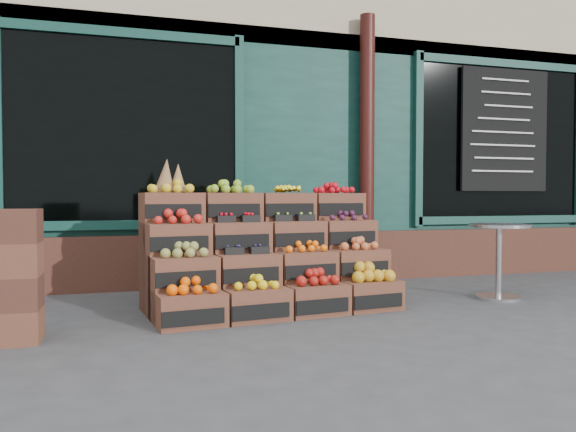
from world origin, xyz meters
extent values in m
plane|color=#3D3D3F|center=(0.00, 0.00, 0.00)|extent=(60.00, 60.00, 0.00)
cube|color=#113A31|center=(0.00, 5.20, 2.40)|extent=(12.00, 6.00, 4.80)
cube|color=#113A31|center=(0.00, 2.25, 1.50)|extent=(12.00, 0.12, 3.00)
cube|color=#49271D|center=(0.00, 2.18, 0.30)|extent=(12.00, 0.18, 0.60)
cube|color=black|center=(-1.60, 2.18, 1.75)|extent=(2.40, 0.06, 2.00)
cube|color=black|center=(3.20, 2.18, 1.75)|extent=(2.40, 0.06, 2.00)
cylinder|color=#350F0C|center=(1.20, 2.05, 1.60)|extent=(0.18, 0.18, 3.20)
cube|color=black|center=(3.20, 2.10, 1.90)|extent=(1.30, 0.04, 1.60)
cube|color=brown|center=(-1.14, 0.28, 0.13)|extent=(0.57, 0.43, 0.27)
cube|color=black|center=(-1.11, 0.08, 0.11)|extent=(0.49, 0.08, 0.12)
cube|color=#F35303|center=(-1.14, 0.28, 0.31)|extent=(0.46, 0.33, 0.09)
cube|color=brown|center=(-0.59, 0.34, 0.13)|extent=(0.57, 0.43, 0.27)
cube|color=black|center=(-0.57, 0.15, 0.11)|extent=(0.49, 0.08, 0.12)
cube|color=yellow|center=(-0.59, 0.34, 0.31)|extent=(0.46, 0.33, 0.09)
cube|color=brown|center=(-0.04, 0.41, 0.13)|extent=(0.57, 0.43, 0.27)
cube|color=black|center=(-0.02, 0.22, 0.11)|extent=(0.49, 0.08, 0.12)
cube|color=#9C1710|center=(-0.04, 0.41, 0.32)|extent=(0.46, 0.33, 0.10)
cube|color=brown|center=(0.50, 0.48, 0.13)|extent=(0.57, 0.43, 0.27)
cube|color=black|center=(0.53, 0.28, 0.11)|extent=(0.49, 0.08, 0.12)
cube|color=#C1891A|center=(0.50, 0.48, 0.33)|extent=(0.46, 0.33, 0.12)
cube|color=brown|center=(-1.16, 0.50, 0.40)|extent=(0.57, 0.43, 0.27)
cube|color=black|center=(-1.14, 0.31, 0.37)|extent=(0.49, 0.08, 0.12)
cube|color=olive|center=(-1.16, 0.50, 0.58)|extent=(0.46, 0.33, 0.09)
cube|color=brown|center=(-0.62, 0.57, 0.40)|extent=(0.57, 0.43, 0.27)
cube|color=black|center=(-0.59, 0.37, 0.37)|extent=(0.49, 0.08, 0.12)
cube|color=#27234B|center=(-0.62, 0.57, 0.55)|extent=(0.46, 0.33, 0.03)
cube|color=brown|center=(-0.07, 0.63, 0.40)|extent=(0.57, 0.43, 0.27)
cube|color=black|center=(-0.05, 0.44, 0.37)|extent=(0.49, 0.08, 0.12)
cube|color=#FE670B|center=(-0.07, 0.63, 0.57)|extent=(0.46, 0.33, 0.07)
cube|color=brown|center=(0.48, 0.70, 0.40)|extent=(0.57, 0.43, 0.27)
cube|color=black|center=(0.50, 0.50, 0.37)|extent=(0.49, 0.08, 0.12)
cube|color=#C25A31|center=(0.48, 0.70, 0.57)|extent=(0.46, 0.33, 0.09)
cube|color=brown|center=(-1.19, 0.72, 0.66)|extent=(0.57, 0.43, 0.27)
cube|color=black|center=(-1.17, 0.53, 0.64)|extent=(0.49, 0.08, 0.12)
cube|color=red|center=(-1.19, 0.72, 0.84)|extent=(0.46, 0.33, 0.09)
cube|color=brown|center=(-0.64, 0.79, 0.66)|extent=(0.57, 0.43, 0.27)
cube|color=black|center=(-0.62, 0.59, 0.64)|extent=(0.49, 0.08, 0.12)
cube|color=#B20715|center=(-0.64, 0.79, 0.81)|extent=(0.46, 0.33, 0.04)
cube|color=brown|center=(-0.10, 0.86, 0.66)|extent=(0.57, 0.43, 0.27)
cube|color=black|center=(-0.07, 0.66, 0.64)|extent=(0.49, 0.08, 0.12)
cube|color=#72B03A|center=(-0.10, 0.86, 0.81)|extent=(0.46, 0.33, 0.03)
cube|color=brown|center=(0.45, 0.92, 0.66)|extent=(0.57, 0.43, 0.27)
cube|color=black|center=(0.47, 0.73, 0.64)|extent=(0.49, 0.08, 0.12)
cube|color=#3A152D|center=(0.45, 0.92, 0.83)|extent=(0.46, 0.33, 0.07)
cube|color=brown|center=(-1.22, 0.95, 0.93)|extent=(0.57, 0.43, 0.27)
cube|color=black|center=(-1.19, 0.75, 0.90)|extent=(0.49, 0.08, 0.12)
cube|color=gold|center=(-1.22, 0.95, 1.11)|extent=(0.46, 0.33, 0.09)
cube|color=brown|center=(-0.67, 1.01, 0.93)|extent=(0.57, 0.43, 0.27)
cube|color=black|center=(-0.65, 0.82, 0.90)|extent=(0.49, 0.08, 0.12)
cube|color=#81A927|center=(-0.67, 1.01, 1.11)|extent=(0.46, 0.33, 0.09)
cube|color=brown|center=(-0.12, 1.08, 0.93)|extent=(0.57, 0.43, 0.27)
cube|color=black|center=(-0.10, 0.88, 0.90)|extent=(0.49, 0.08, 0.12)
cube|color=yellow|center=(-0.12, 1.08, 1.10)|extent=(0.46, 0.33, 0.08)
cube|color=brown|center=(0.42, 1.15, 0.93)|extent=(0.57, 0.43, 0.27)
cube|color=black|center=(0.45, 0.95, 0.90)|extent=(0.49, 0.08, 0.12)
cube|color=#B60C16|center=(0.42, 1.15, 1.10)|extent=(0.46, 0.33, 0.08)
cube|color=#49271D|center=(-0.34, 0.60, 0.13)|extent=(2.21, 0.63, 0.27)
cube|color=#49271D|center=(-0.37, 0.82, 0.27)|extent=(2.21, 0.63, 0.53)
cube|color=#49271D|center=(-0.40, 1.05, 0.40)|extent=(2.21, 0.63, 0.80)
cone|color=olive|center=(-1.27, 0.95, 1.21)|extent=(0.18, 0.18, 0.31)
cone|color=olive|center=(-1.16, 0.99, 1.19)|extent=(0.16, 0.16, 0.27)
cube|color=brown|center=(-2.44, 0.12, 0.12)|extent=(0.47, 0.33, 0.23)
cube|color=#49271D|center=(-2.44, 0.12, 0.35)|extent=(0.47, 0.33, 0.23)
cube|color=brown|center=(-2.44, 0.12, 0.59)|extent=(0.47, 0.33, 0.23)
cube|color=#49271D|center=(-2.44, 0.12, 0.82)|extent=(0.47, 0.33, 0.23)
cylinder|color=silver|center=(1.97, 0.58, 0.01)|extent=(0.44, 0.44, 0.03)
cylinder|color=silver|center=(1.97, 0.58, 0.37)|extent=(0.06, 0.06, 0.72)
cylinder|color=silver|center=(1.97, 0.58, 0.74)|extent=(0.60, 0.60, 0.03)
imported|color=#154B1F|center=(-2.01, 2.81, 1.06)|extent=(0.84, 0.62, 2.12)
camera|label=1|loc=(-1.66, -4.17, 1.03)|focal=35.00mm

